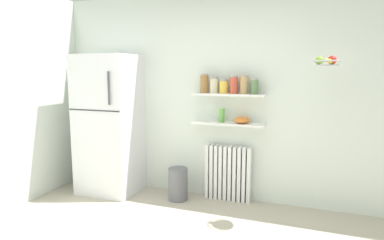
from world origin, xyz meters
The scene contains 15 objects.
back_wall centered at (0.00, 2.05, 1.30)m, with size 7.04×0.10×2.60m, color silver.
refrigerator centered at (-1.45, 1.68, 0.92)m, with size 0.76×0.66×1.83m.
radiator centered at (0.12, 1.92, 0.35)m, with size 0.58×0.12×0.69m.
wall_shelf_lower centered at (0.12, 1.89, 0.98)m, with size 0.89×0.22×0.03m, color white.
wall_shelf_upper centered at (0.12, 1.89, 1.34)m, with size 0.89×0.22×0.03m, color white.
storage_jar_0 centered at (-0.19, 1.89, 1.47)m, with size 0.10×0.10×0.24m.
storage_jar_1 centered at (-0.06, 1.89, 1.45)m, with size 0.10×0.10×0.20m.
storage_jar_2 centered at (0.06, 1.89, 1.43)m, with size 0.10×0.10×0.17m.
storage_jar_3 centered at (0.19, 1.89, 1.46)m, with size 0.10×0.10×0.22m.
storage_jar_4 centered at (0.31, 1.89, 1.46)m, with size 0.10×0.10×0.23m.
storage_jar_5 centered at (0.43, 1.89, 1.44)m, with size 0.09×0.09×0.18m.
vase centered at (0.04, 1.89, 1.08)m, with size 0.08×0.08×0.17m, color #66A84C.
shelf_bowl centered at (0.29, 1.89, 1.04)m, with size 0.19×0.19×0.09m, color orange.
trash_bin centered at (-0.47, 1.70, 0.21)m, with size 0.24×0.24×0.41m, color slate.
hanging_fruit_basket centered at (1.20, 1.59, 1.72)m, with size 0.28×0.28×0.10m.
Camera 1 is at (1.13, -2.06, 1.63)m, focal length 31.39 mm.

